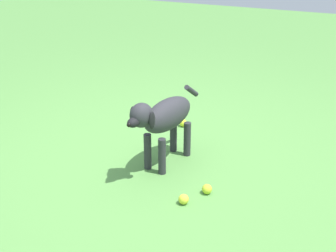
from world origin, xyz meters
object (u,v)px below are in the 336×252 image
Objects in this scene: tennis_ball_0 at (207,189)px; tennis_ball_1 at (184,199)px; tennis_ball_2 at (183,123)px; dog at (164,118)px.

tennis_ball_1 is (0.17, -0.09, 0.00)m from tennis_ball_0.
tennis_ball_1 and tennis_ball_2 have the same top height.
dog is 12.50× the size of tennis_ball_1.
tennis_ball_0 is 1.00× the size of tennis_ball_2.
tennis_ball_0 and tennis_ball_1 have the same top height.
tennis_ball_1 is (0.39, 0.33, -0.34)m from dog.
dog reaches higher than tennis_ball_1.
tennis_ball_2 is at bearing -147.85° from tennis_ball_0.
dog is at bearing -118.19° from tennis_ball_0.
tennis_ball_0 is at bearing 151.77° from tennis_ball_1.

